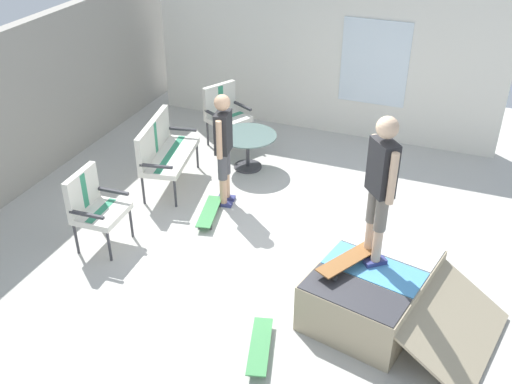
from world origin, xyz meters
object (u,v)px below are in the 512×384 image
(person_skater, at_px, (381,181))
(patio_bench, at_px, (162,147))
(skate_ramp, at_px, (375,290))
(patio_chair_near_house, at_px, (224,110))
(patio_chair_by_wall, at_px, (92,203))
(skateboard_spare, at_px, (260,346))
(skateboard_on_ramp, at_px, (348,260))
(patio_table, at_px, (248,144))
(skateboard_by_bench, at_px, (209,212))
(person_watching, at_px, (223,143))

(person_skater, bearing_deg, patio_bench, 66.45)
(skate_ramp, xyz_separation_m, person_skater, (0.14, 0.10, 1.27))
(patio_chair_near_house, height_order, patio_chair_by_wall, same)
(patio_bench, distance_m, skateboard_spare, 3.73)
(patio_bench, relative_size, patio_chair_near_house, 1.31)
(patio_chair_near_house, relative_size, skateboard_on_ramp, 1.28)
(skate_ramp, xyz_separation_m, skateboard_on_ramp, (-0.07, 0.30, 0.38))
(patio_chair_near_house, height_order, person_skater, person_skater)
(skateboard_on_ramp, bearing_deg, patio_bench, 62.01)
(skate_ramp, distance_m, patio_table, 3.61)
(skate_ramp, height_order, skateboard_on_ramp, skateboard_on_ramp)
(skateboard_spare, bearing_deg, skate_ramp, -42.23)
(patio_table, relative_size, skateboard_on_ramp, 1.13)
(patio_table, height_order, skateboard_by_bench, patio_table)
(patio_bench, height_order, skateboard_by_bench, patio_bench)
(person_skater, distance_m, skateboard_by_bench, 2.95)
(patio_chair_by_wall, xyz_separation_m, skateboard_by_bench, (1.07, -1.07, -0.53))
(person_watching, distance_m, skateboard_on_ramp, 2.66)
(patio_table, bearing_deg, patio_bench, 134.44)
(patio_bench, distance_m, skateboard_on_ramp, 3.62)
(patio_chair_near_house, bearing_deg, person_watching, -155.80)
(patio_bench, distance_m, person_watching, 1.11)
(skate_ramp, xyz_separation_m, skateboard_by_bench, (1.05, 2.49, -0.21))
(patio_chair_by_wall, bearing_deg, skateboard_by_bench, -45.05)
(patio_chair_near_house, height_order, patio_table, patio_chair_near_house)
(patio_chair_by_wall, distance_m, skateboard_by_bench, 1.61)
(patio_bench, relative_size, person_watching, 0.81)
(patio_table, xyz_separation_m, person_watching, (-1.08, -0.09, 0.55))
(person_watching, relative_size, skateboard_spare, 1.99)
(patio_chair_near_house, distance_m, person_watching, 1.95)
(skateboard_by_bench, bearing_deg, patio_bench, 60.20)
(person_watching, xyz_separation_m, skateboard_on_ramp, (-1.55, -2.14, -0.27))
(skateboard_on_ramp, bearing_deg, person_watching, 54.04)
(patio_chair_near_house, distance_m, person_skater, 4.50)
(person_watching, height_order, skateboard_spare, person_watching)
(person_watching, bearing_deg, person_skater, -119.68)
(patio_chair_by_wall, bearing_deg, skate_ramp, -89.57)
(skateboard_on_ramp, bearing_deg, patio_table, 40.26)
(patio_table, bearing_deg, skate_ramp, -135.31)
(patio_bench, bearing_deg, skateboard_on_ramp, -117.99)
(person_watching, distance_m, skateboard_spare, 3.05)
(skateboard_by_bench, height_order, skateboard_on_ramp, skateboard_on_ramp)
(patio_bench, xyz_separation_m, skateboard_spare, (-2.65, -2.56, -0.53))
(patio_bench, xyz_separation_m, patio_chair_near_house, (1.61, -0.27, -0.00))
(person_watching, bearing_deg, skateboard_on_ramp, -125.96)
(patio_chair_near_house, bearing_deg, skateboard_spare, -151.66)
(person_skater, bearing_deg, patio_chair_near_house, 45.41)
(patio_bench, relative_size, skateboard_by_bench, 1.62)
(patio_bench, xyz_separation_m, patio_chair_by_wall, (-1.65, 0.07, -0.00))
(skateboard_spare, xyz_separation_m, skateboard_on_ramp, (0.96, -0.63, 0.59))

